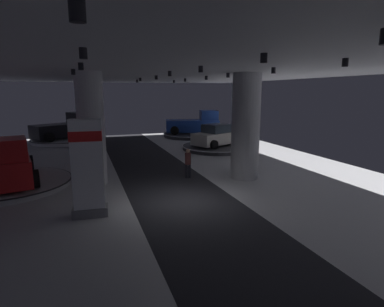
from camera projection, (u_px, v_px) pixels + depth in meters
The scene contains 14 objects.
ground at pixel (185, 202), 13.27m from camera, with size 24.00×44.00×0.06m.
ceiling_with_spotlights at pixel (184, 66), 12.19m from camera, with size 24.00×44.00×0.39m.
column_right at pixel (246, 127), 16.49m from camera, with size 1.48×1.48×5.50m.
column_left at pixel (91, 129), 15.40m from camera, with size 1.31×1.31×5.50m.
brand_sign_pylon at pixel (88, 167), 11.42m from camera, with size 1.31×0.75×3.61m.
display_platform_deep_left at pixel (64, 140), 28.88m from camera, with size 5.68×5.68×0.33m.
pickup_truck_deep_left at pixel (66, 128), 28.92m from camera, with size 5.63×4.58×2.30m.
display_platform_deep_right at pixel (192, 135), 32.40m from camera, with size 5.92×5.92×0.36m.
pickup_truck_deep_right at pixel (195, 124), 32.22m from camera, with size 5.64×3.63×2.30m.
display_platform_far_right at pixel (217, 147), 25.26m from camera, with size 5.65×5.65×0.32m.
display_car_far_right at pixel (217, 136), 25.06m from camera, with size 4.57×3.44×1.71m.
display_platform_mid_left at pixel (7, 184), 15.27m from camera, with size 5.97×5.97×0.29m.
pickup_truck_mid_left at pixel (4, 164), 14.79m from camera, with size 3.43×5.60×2.30m.
visitor_walking_near at pixel (188, 161), 16.75m from camera, with size 0.32×0.32×1.59m.
Camera 1 is at (-3.91, -12.00, 4.57)m, focal length 29.49 mm.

